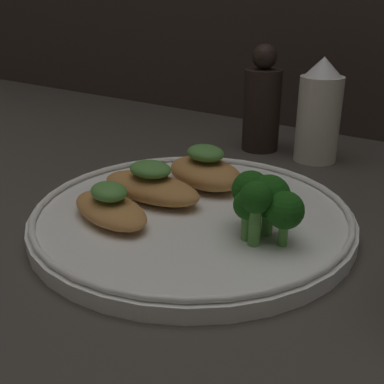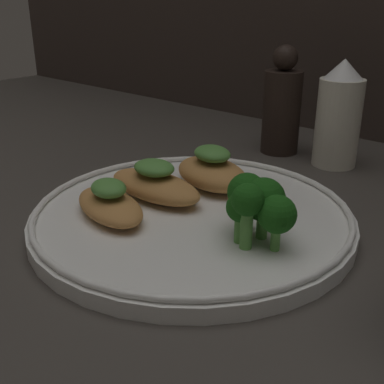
% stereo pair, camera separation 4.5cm
% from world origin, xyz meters
% --- Properties ---
extents(ground_plane, '(1.80, 1.80, 0.01)m').
position_xyz_m(ground_plane, '(0.00, 0.00, -0.01)').
color(ground_plane, '#3D3833').
extents(plate, '(0.30, 0.30, 0.02)m').
position_xyz_m(plate, '(0.00, 0.00, 0.01)').
color(plate, white).
rests_on(plate, ground_plane).
extents(grilled_meat_front, '(0.10, 0.07, 0.04)m').
position_xyz_m(grilled_meat_front, '(-0.05, -0.06, 0.03)').
color(grilled_meat_front, '#BC7F42').
rests_on(grilled_meat_front, plate).
extents(grilled_meat_middle, '(0.11, 0.05, 0.04)m').
position_xyz_m(grilled_meat_middle, '(-0.05, 0.00, 0.03)').
color(grilled_meat_middle, '#BC7F42').
rests_on(grilled_meat_middle, plate).
extents(grilled_meat_back, '(0.11, 0.08, 0.04)m').
position_xyz_m(grilled_meat_back, '(-0.03, 0.06, 0.03)').
color(grilled_meat_back, '#BC7F42').
rests_on(grilled_meat_back, plate).
extents(broccoli_bunch, '(0.07, 0.05, 0.06)m').
position_xyz_m(broccoli_bunch, '(0.08, -0.01, 0.05)').
color(broccoli_bunch, '#569942').
rests_on(broccoli_bunch, plate).
extents(sauce_bottle, '(0.06, 0.06, 0.13)m').
position_xyz_m(sauce_bottle, '(0.02, 0.25, 0.06)').
color(sauce_bottle, silver).
rests_on(sauce_bottle, ground_plane).
extents(pepper_grinder, '(0.05, 0.05, 0.14)m').
position_xyz_m(pepper_grinder, '(-0.06, 0.25, 0.06)').
color(pepper_grinder, black).
rests_on(pepper_grinder, ground_plane).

